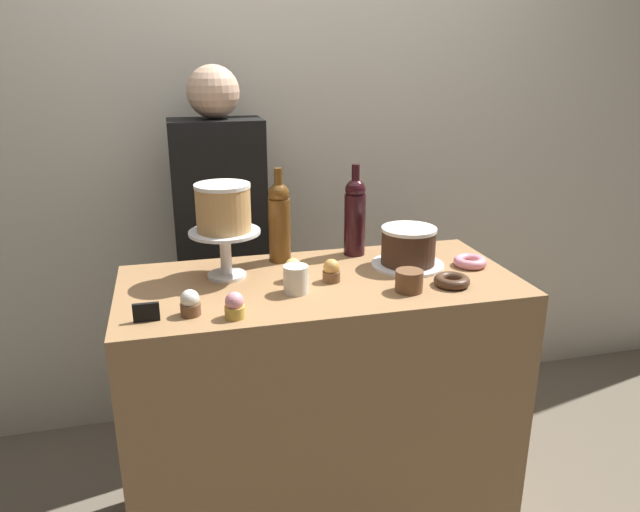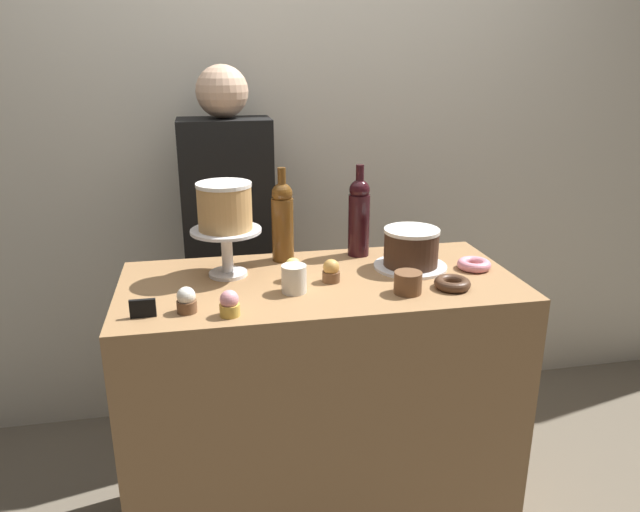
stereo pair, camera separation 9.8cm
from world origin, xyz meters
The scene contains 18 objects.
back_wall centered at (0.00, 0.87, 1.30)m, with size 6.00×0.05×2.60m.
display_counter centered at (0.00, 0.00, 0.47)m, with size 1.26×0.59×0.95m.
cake_stand_pedestal centered at (-0.29, 0.10, 1.06)m, with size 0.23×0.23×0.16m.
white_layer_cake centered at (-0.29, 0.10, 1.18)m, with size 0.17×0.17×0.15m.
silver_serving_platter centered at (0.32, 0.05, 0.95)m, with size 0.25×0.25×0.01m.
chocolate_round_cake centered at (0.32, 0.05, 1.02)m, with size 0.18×0.18×0.13m.
wine_bottle_amber centered at (-0.09, 0.22, 1.09)m, with size 0.08×0.08×0.33m.
wine_bottle_dark_red centered at (0.18, 0.22, 1.09)m, with size 0.08×0.08×0.33m.
cupcake_strawberry centered at (-0.30, -0.22, 0.98)m, with size 0.06×0.06×0.07m.
cupcake_caramel centered at (0.03, -0.02, 0.98)m, with size 0.06×0.06×0.07m.
cupcake_lemon centered at (-0.08, 0.01, 0.98)m, with size 0.06×0.06×0.07m.
cupcake_vanilla centered at (-0.41, -0.18, 0.98)m, with size 0.06×0.06×0.07m.
donut_chocolate centered at (0.38, -0.15, 0.97)m, with size 0.11×0.11×0.03m.
donut_pink centered at (0.53, 0.00, 0.97)m, with size 0.11×0.11×0.03m.
cookie_stack centered at (0.24, -0.16, 0.98)m, with size 0.08×0.08×0.07m.
price_sign_chalkboard centered at (-0.53, -0.19, 0.98)m, with size 0.07×0.01×0.05m.
coffee_cup_ceramic centered at (-0.10, -0.09, 0.99)m, with size 0.08×0.08×0.08m.
barista_figure centered at (-0.26, 0.62, 0.84)m, with size 0.36×0.22×1.60m.
Camera 2 is at (-0.35, -1.74, 1.63)m, focal length 33.45 mm.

